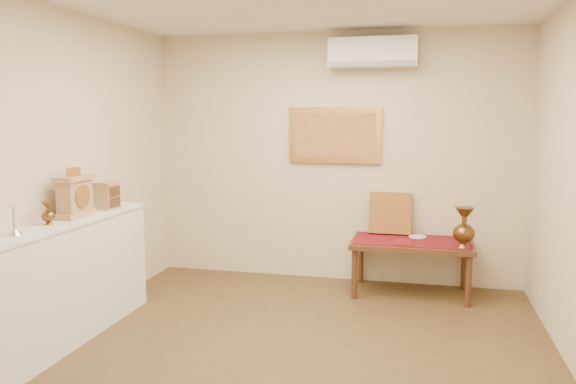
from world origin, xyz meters
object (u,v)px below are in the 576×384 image
(mantel_clock, at_px, (75,196))
(low_table, at_px, (411,247))
(display_ledge, at_px, (65,281))
(brass_urn_tall, at_px, (464,223))
(wooden_chest, at_px, (107,195))

(mantel_clock, height_order, low_table, mantel_clock)
(display_ledge, xyz_separation_m, mantel_clock, (-0.00, 0.19, 0.66))
(brass_urn_tall, bearing_deg, mantel_clock, -154.64)
(display_ledge, height_order, mantel_clock, mantel_clock)
(brass_urn_tall, height_order, low_table, brass_urn_tall)
(brass_urn_tall, bearing_deg, wooden_chest, -161.22)
(mantel_clock, xyz_separation_m, low_table, (2.68, 1.69, -0.67))
(display_ledge, distance_m, wooden_chest, 0.88)
(display_ledge, bearing_deg, mantel_clock, 90.62)
(brass_urn_tall, height_order, display_ledge, brass_urn_tall)
(mantel_clock, xyz_separation_m, wooden_chest, (0.03, 0.43, -0.05))
(display_ledge, xyz_separation_m, wooden_chest, (0.03, 0.63, 0.61))
(wooden_chest, bearing_deg, display_ledge, -92.53)
(mantel_clock, relative_size, low_table, 0.34)
(brass_urn_tall, distance_m, mantel_clock, 3.52)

